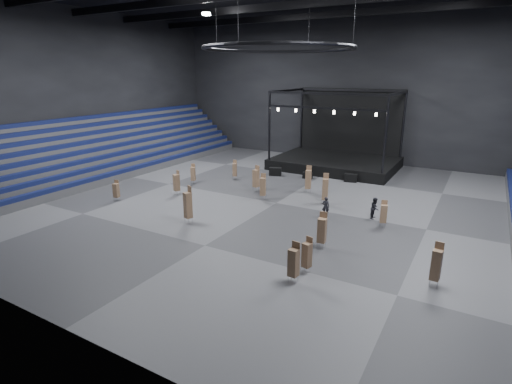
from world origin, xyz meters
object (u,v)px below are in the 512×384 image
Objects in this scene: chair_stack_3 at (235,169)px; crew_member at (375,208)px; flight_case_mid at (308,175)px; chair_stack_2 at (116,190)px; chair_stack_8 at (436,264)px; flight_case_left at (275,172)px; flight_case_right at (351,178)px; chair_stack_4 at (322,230)px; chair_stack_12 at (325,189)px; chair_stack_1 at (188,205)px; chair_stack_5 at (294,262)px; chair_stack_10 at (193,173)px; chair_stack_13 at (307,254)px; stage at (337,155)px; man_center at (326,207)px; chair_stack_6 at (256,178)px; chair_stack_9 at (177,182)px; chair_stack_7 at (384,213)px; chair_stack_11 at (308,179)px; chair_stack_0 at (263,186)px.

chair_stack_3 is 16.87m from crew_member.
chair_stack_2 is at bearing -126.39° from flight_case_mid.
chair_stack_8 is 10.51m from crew_member.
chair_stack_3 reaches higher than crew_member.
flight_case_left is 17.42m from chair_stack_2.
flight_case_right is 23.53m from chair_stack_2.
flight_case_left is at bearing 120.49° from chair_stack_4.
chair_stack_12 is at bearing 76.37° from crew_member.
chair_stack_5 is at bearing -0.98° from chair_stack_1.
chair_stack_3 is 0.88× the size of chair_stack_5.
chair_stack_5 is 12.50m from crew_member.
chair_stack_4 is at bearing -49.59° from chair_stack_10.
chair_stack_13 reaches higher than chair_stack_3.
flight_case_left reaches higher than flight_case_mid.
chair_stack_13 is (7.39, -26.81, -0.29)m from stage.
chair_stack_5 reaches higher than chair_stack_13.
chair_stack_5 reaches higher than flight_case_left.
chair_stack_2 reaches higher than flight_case_left.
crew_member reaches higher than man_center.
chair_stack_6 is 1.07× the size of chair_stack_9.
chair_stack_13 is (16.66, -8.04, -0.09)m from chair_stack_9.
chair_stack_5 reaches higher than man_center.
chair_stack_6 is 1.15× the size of chair_stack_13.
stage is at bearing 110.62° from chair_stack_5.
flight_case_mid is at bearing -167.54° from flight_case_right.
chair_stack_11 reaches higher than chair_stack_7.
flight_case_right is 11.36m from man_center.
flight_case_mid is 0.44× the size of chair_stack_5.
flight_case_right is 0.52× the size of chair_stack_8.
chair_stack_3 reaches higher than flight_case_left.
chair_stack_13 is at bearing -80.10° from chair_stack_11.
stage is 6.32× the size of chair_stack_13.
flight_case_mid is at bearing 117.26° from chair_stack_5.
stage is at bearing 102.68° from chair_stack_7.
chair_stack_0 is at bearing -38.63° from chair_stack_6.
chair_stack_5 is 17.39m from chair_stack_11.
flight_case_right is 22.58m from chair_stack_5.
crew_member is at bearing 107.00° from chair_stack_7.
flight_case_right is 0.54× the size of chair_stack_0.
flight_case_right is at bearing 31.61° from chair_stack_2.
chair_stack_10 is (-8.87, 1.06, -0.16)m from chair_stack_0.
chair_stack_1 is 1.24× the size of chair_stack_9.
chair_stack_13 is at bearing 88.85° from chair_stack_5.
chair_stack_5 is (8.75, -12.28, -0.00)m from chair_stack_0.
stage reaches higher than flight_case_mid.
chair_stack_0 is 10.08m from crew_member.
chair_stack_12 is at bearing 136.16° from chair_stack_7.
chair_stack_6 is at bearing -103.96° from stage.
flight_case_right is 0.53× the size of chair_stack_4.
chair_stack_13 is at bearing -41.43° from chair_stack_6.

